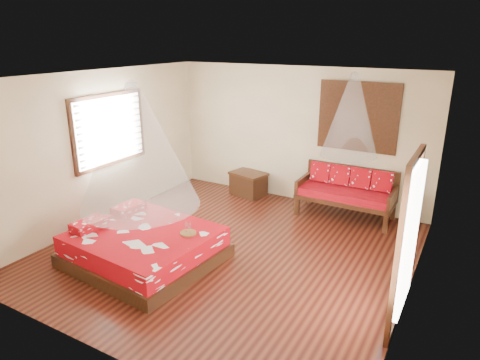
# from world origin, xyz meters

# --- Properties ---
(room) EXTENTS (5.54, 5.54, 2.84)m
(room) POSITION_xyz_m (0.00, 0.00, 1.40)
(room) COLOR black
(room) RESTS_ON ground
(bed) EXTENTS (2.25, 2.06, 0.64)m
(bed) POSITION_xyz_m (-1.00, -0.94, 0.25)
(bed) COLOR black
(bed) RESTS_ON floor
(daybed) EXTENTS (1.82, 0.81, 0.95)m
(daybed) POSITION_xyz_m (1.22, 2.38, 0.52)
(daybed) COLOR black
(daybed) RESTS_ON floor
(storage_chest) EXTENTS (0.85, 0.70, 0.51)m
(storage_chest) POSITION_xyz_m (-0.99, 2.45, 0.26)
(storage_chest) COLOR black
(storage_chest) RESTS_ON floor
(shutter_panel) EXTENTS (1.52, 0.06, 1.32)m
(shutter_panel) POSITION_xyz_m (1.22, 2.72, 1.90)
(shutter_panel) COLOR black
(shutter_panel) RESTS_ON wall_back
(window_left) EXTENTS (0.10, 1.74, 1.34)m
(window_left) POSITION_xyz_m (-2.71, 0.20, 1.70)
(window_left) COLOR black
(window_left) RESTS_ON wall_left
(glazed_door) EXTENTS (0.08, 1.02, 2.16)m
(glazed_door) POSITION_xyz_m (2.72, -0.60, 1.07)
(glazed_door) COLOR black
(glazed_door) RESTS_ON floor
(wine_tray) EXTENTS (0.25, 0.25, 0.20)m
(wine_tray) POSITION_xyz_m (-0.34, -0.66, 0.55)
(wine_tray) COLOR brown
(wine_tray) RESTS_ON bed
(mosquito_net_main) EXTENTS (1.77, 1.77, 1.80)m
(mosquito_net_main) POSITION_xyz_m (-0.98, -0.94, 1.85)
(mosquito_net_main) COLOR white
(mosquito_net_main) RESTS_ON ceiling
(mosquito_net_daybed) EXTENTS (1.03, 1.03, 1.50)m
(mosquito_net_daybed) POSITION_xyz_m (1.22, 2.25, 2.00)
(mosquito_net_daybed) COLOR white
(mosquito_net_daybed) RESTS_ON ceiling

